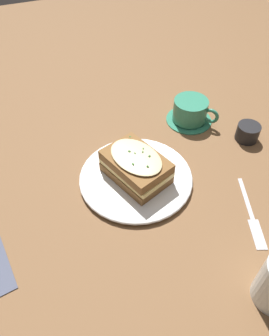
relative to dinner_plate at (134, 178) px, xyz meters
name	(u,v)px	position (x,y,z in m)	size (l,w,h in m)	color
ground_plane	(140,188)	(-0.03, 0.00, -0.01)	(2.40, 2.40, 0.00)	brown
dinner_plate	(134,178)	(0.00, 0.00, 0.00)	(0.26, 0.26, 0.01)	white
sandwich	(136,166)	(0.00, 0.00, 0.04)	(0.17, 0.15, 0.07)	brown
teacup_with_saucer	(191,111)	(0.15, -0.22, 0.02)	(0.12, 0.12, 0.06)	#338466
fork	(253,220)	(-0.19, -0.19, -0.01)	(0.18, 0.08, 0.00)	silver
condiment_pot	(248,132)	(0.03, -0.32, 0.01)	(0.06, 0.06, 0.04)	black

